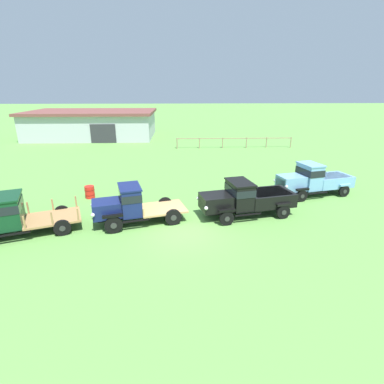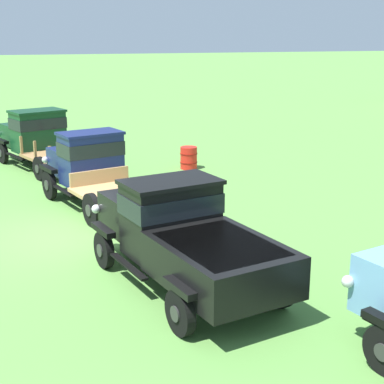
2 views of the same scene
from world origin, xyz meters
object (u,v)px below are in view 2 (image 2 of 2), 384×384
at_px(vintage_truck_foreground_near, 37,136).
at_px(oil_drum_beside_row, 189,158).
at_px(vintage_truck_second_in_line, 90,166).
at_px(vintage_truck_midrow_center, 182,235).

xyz_separation_m(vintage_truck_foreground_near, oil_drum_beside_row, (2.43, 5.16, -0.66)).
bearing_deg(vintage_truck_foreground_near, oil_drum_beside_row, 64.81).
height_order(vintage_truck_foreground_near, oil_drum_beside_row, vintage_truck_foreground_near).
height_order(vintage_truck_foreground_near, vintage_truck_second_in_line, vintage_truck_second_in_line).
xyz_separation_m(vintage_truck_foreground_near, vintage_truck_midrow_center, (12.05, 2.03, -0.04)).
xyz_separation_m(vintage_truck_foreground_near, vintage_truck_second_in_line, (5.63, 1.17, 0.01)).
distance_m(vintage_truck_second_in_line, oil_drum_beside_row, 5.17).
height_order(vintage_truck_second_in_line, oil_drum_beside_row, vintage_truck_second_in_line).
relative_size(vintage_truck_second_in_line, vintage_truck_midrow_center, 0.92).
relative_size(vintage_truck_midrow_center, oil_drum_beside_row, 6.99).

